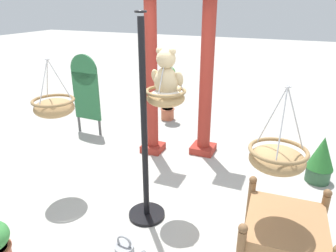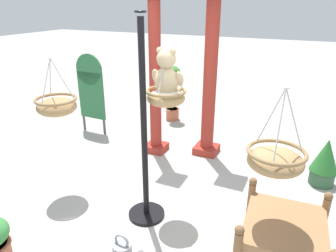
{
  "view_description": "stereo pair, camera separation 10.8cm",
  "coord_description": "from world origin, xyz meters",
  "views": [
    {
      "loc": [
        1.23,
        -2.94,
        2.46
      ],
      "look_at": [
        -0.04,
        0.04,
        1.15
      ],
      "focal_mm": 33.27,
      "sensor_mm": 36.0,
      "label": 1
    },
    {
      "loc": [
        1.33,
        -2.9,
        2.46
      ],
      "look_at": [
        -0.04,
        0.04,
        1.15
      ],
      "focal_mm": 33.27,
      "sensor_mm": 36.0,
      "label": 2
    }
  ],
  "objects": [
    {
      "name": "wooden_planter_box",
      "position": [
        1.34,
        -0.22,
        0.26
      ],
      "size": [
        0.89,
        0.98,
        0.64
      ],
      "color": "#9E7047",
      "rests_on": "ground"
    },
    {
      "name": "watering_can",
      "position": [
        -0.12,
        -0.86,
        0.1
      ],
      "size": [
        0.35,
        0.2,
        0.3
      ],
      "color": "gray",
      "rests_on": "ground"
    },
    {
      "name": "potted_plant_trailing_ivy",
      "position": [
        -1.32,
        3.04,
        0.66
      ],
      "size": [
        0.33,
        0.33,
        1.19
      ],
      "color": "#BC6042",
      "rests_on": "ground"
    },
    {
      "name": "greenhouse_pillar_right",
      "position": [
        -0.11,
        1.8,
        1.41
      ],
      "size": [
        0.41,
        0.41,
        2.91
      ],
      "color": "#9E2D23",
      "rests_on": "ground"
    },
    {
      "name": "teddy_bear",
      "position": [
        -0.09,
        0.13,
        1.71
      ],
      "size": [
        0.37,
        0.32,
        0.54
      ],
      "color": "#D1B789"
    },
    {
      "name": "display_pole_central",
      "position": [
        -0.24,
        -0.15,
        0.73
      ],
      "size": [
        0.44,
        0.44,
        2.38
      ],
      "color": "black",
      "rests_on": "ground"
    },
    {
      "name": "potted_plant_conical_shrub",
      "position": [
        1.7,
        1.54,
        0.36
      ],
      "size": [
        0.37,
        0.37,
        0.7
      ],
      "color": "#2D5638",
      "rests_on": "ground"
    },
    {
      "name": "greenhouse_pillar_left",
      "position": [
        -0.94,
        1.5,
        1.44
      ],
      "size": [
        0.37,
        0.37,
        2.98
      ],
      "color": "#9E2D23",
      "rests_on": "ground"
    },
    {
      "name": "ground_plane",
      "position": [
        0.0,
        0.0,
        0.0
      ],
      "size": [
        40.0,
        40.0,
        0.0
      ],
      "primitive_type": "plane",
      "color": "#ADAAA3"
    },
    {
      "name": "display_sign_board",
      "position": [
        -2.45,
        1.73,
        0.92
      ],
      "size": [
        0.59,
        0.07,
        1.56
      ],
      "color": "#286B3D",
      "rests_on": "ground"
    },
    {
      "name": "hanging_basket_with_teddy",
      "position": [
        -0.09,
        0.1,
        1.47
      ],
      "size": [
        0.45,
        0.45,
        0.54
      ],
      "color": "tan"
    },
    {
      "name": "hanging_basket_left_high",
      "position": [
        -1.51,
        -0.11,
        1.24
      ],
      "size": [
        0.52,
        0.52,
        0.72
      ],
      "color": "#A37F51"
    },
    {
      "name": "hanging_basket_right_low",
      "position": [
        1.16,
        -0.26,
        1.14
      ],
      "size": [
        0.53,
        0.53,
        0.79
      ],
      "color": "#A37F51"
    }
  ]
}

